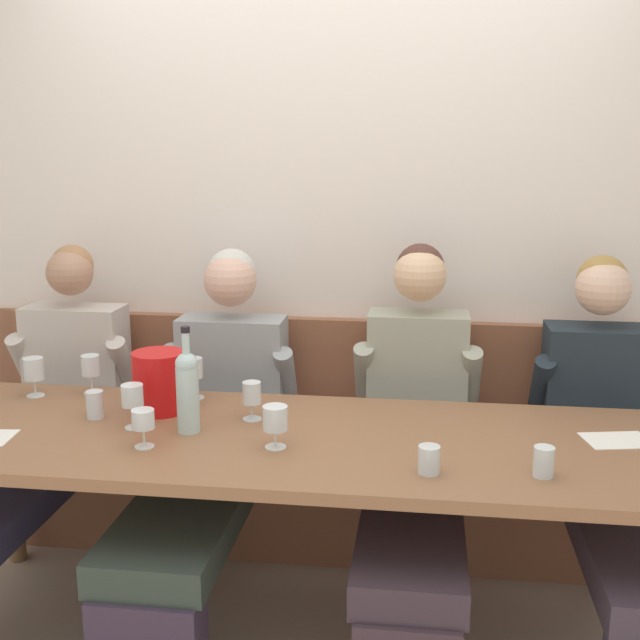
# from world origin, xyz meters

# --- Properties ---
(room_wall_back) EXTENTS (6.80, 0.08, 2.80)m
(room_wall_back) POSITION_xyz_m (0.00, 1.09, 1.40)
(room_wall_back) COLOR silver
(room_wall_back) RESTS_ON ground
(wood_wainscot_panel) EXTENTS (6.80, 0.03, 0.94)m
(wood_wainscot_panel) POSITION_xyz_m (0.00, 1.04, 0.47)
(wood_wainscot_panel) COLOR brown
(wood_wainscot_panel) RESTS_ON ground
(wall_bench) EXTENTS (2.90, 0.42, 0.94)m
(wall_bench) POSITION_xyz_m (0.00, 0.83, 0.28)
(wall_bench) COLOR brown
(wall_bench) RESTS_ON ground
(dining_table) EXTENTS (2.60, 0.85, 0.74)m
(dining_table) POSITION_xyz_m (0.00, 0.14, 0.67)
(dining_table) COLOR brown
(dining_table) RESTS_ON ground
(person_center_right_seat) EXTENTS (0.52, 1.27, 1.27)m
(person_center_right_seat) POSITION_xyz_m (-1.06, 0.44, 0.60)
(person_center_right_seat) COLOR #34372F
(person_center_right_seat) RESTS_ON ground
(person_center_left_seat) EXTENTS (0.54, 1.28, 1.26)m
(person_center_left_seat) POSITION_xyz_m (-0.38, 0.45, 0.61)
(person_center_left_seat) COLOR #33283A
(person_center_left_seat) RESTS_ON ground
(person_right_seat) EXTENTS (0.50, 1.27, 1.29)m
(person_right_seat) POSITION_xyz_m (0.39, 0.46, 0.63)
(person_right_seat) COLOR #372931
(person_right_seat) RESTS_ON ground
(person_left_seat) EXTENTS (0.50, 1.28, 1.26)m
(person_left_seat) POSITION_xyz_m (1.08, 0.46, 0.62)
(person_left_seat) COLOR #283140
(person_left_seat) RESTS_ON ground
(ice_bucket) EXTENTS (0.19, 0.19, 0.22)m
(ice_bucket) POSITION_xyz_m (-0.52, 0.31, 0.85)
(ice_bucket) COLOR red
(ice_bucket) RESTS_ON dining_table
(wine_bottle_green_tall) EXTENTS (0.08, 0.08, 0.36)m
(wine_bottle_green_tall) POSITION_xyz_m (-0.36, 0.13, 0.89)
(wine_bottle_green_tall) COLOR #AFC8C8
(wine_bottle_green_tall) RESTS_ON dining_table
(wine_glass_left_end) EXTENTS (0.07, 0.07, 0.14)m
(wine_glass_left_end) POSITION_xyz_m (-0.18, 0.27, 0.83)
(wine_glass_left_end) COLOR silver
(wine_glass_left_end) RESTS_ON dining_table
(wine_glass_by_bottle) EXTENTS (0.07, 0.07, 0.15)m
(wine_glass_by_bottle) POSITION_xyz_m (-0.55, 0.13, 0.85)
(wine_glass_by_bottle) COLOR silver
(wine_glass_by_bottle) RESTS_ON dining_table
(wine_glass_mid_left) EXTENTS (0.07, 0.07, 0.16)m
(wine_glass_mid_left) POSITION_xyz_m (-0.44, 0.47, 0.85)
(wine_glass_mid_left) COLOR silver
(wine_glass_mid_left) RESTS_ON dining_table
(wine_glass_center_rear) EXTENTS (0.07, 0.07, 0.12)m
(wine_glass_center_rear) POSITION_xyz_m (-0.46, -0.03, 0.82)
(wine_glass_center_rear) COLOR silver
(wine_glass_center_rear) RESTS_ON dining_table
(wine_glass_near_bucket) EXTENTS (0.08, 0.08, 0.14)m
(wine_glass_near_bucket) POSITION_xyz_m (-0.05, 0.03, 0.83)
(wine_glass_near_bucket) COLOR silver
(wine_glass_near_bucket) RESTS_ON dining_table
(wine_glass_right_end) EXTENTS (0.07, 0.07, 0.15)m
(wine_glass_right_end) POSITION_xyz_m (-1.05, 0.41, 0.84)
(wine_glass_right_end) COLOR silver
(wine_glass_right_end) RESTS_ON dining_table
(wine_glass_center_front) EXTENTS (0.07, 0.07, 0.15)m
(wine_glass_center_front) POSITION_xyz_m (-0.85, 0.47, 0.84)
(wine_glass_center_front) COLOR silver
(wine_glass_center_front) RESTS_ON dining_table
(water_tumbler_right) EXTENTS (0.06, 0.06, 0.10)m
(water_tumbler_right) POSITION_xyz_m (-0.72, 0.21, 0.79)
(water_tumbler_right) COLOR silver
(water_tumbler_right) RESTS_ON dining_table
(water_tumbler_center) EXTENTS (0.06, 0.06, 0.09)m
(water_tumbler_center) POSITION_xyz_m (0.76, -0.09, 0.78)
(water_tumbler_center) COLOR silver
(water_tumbler_center) RESTS_ON dining_table
(water_tumbler_left) EXTENTS (0.06, 0.06, 0.08)m
(water_tumbler_left) POSITION_xyz_m (0.43, -0.11, 0.78)
(water_tumbler_left) COLOR silver
(water_tumbler_left) RESTS_ON dining_table
(tasting_sheet_right_guest) EXTENTS (0.24, 0.19, 0.00)m
(tasting_sheet_right_guest) POSITION_xyz_m (1.04, 0.23, 0.74)
(tasting_sheet_right_guest) COLOR white
(tasting_sheet_right_guest) RESTS_ON dining_table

